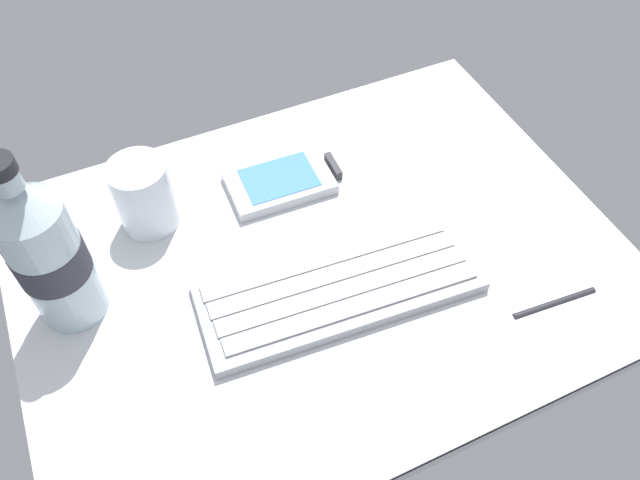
# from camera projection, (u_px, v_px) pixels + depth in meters

# --- Properties ---
(ground_plane) EXTENTS (0.64, 0.48, 0.03)m
(ground_plane) POSITION_uv_depth(u_px,v_px,m) (321.00, 264.00, 0.69)
(ground_plane) COLOR silver
(keyboard) EXTENTS (0.30, 0.13, 0.02)m
(keyboard) POSITION_uv_depth(u_px,v_px,m) (341.00, 285.00, 0.65)
(keyboard) COLOR #93969B
(keyboard) RESTS_ON ground_plane
(handheld_device) EXTENTS (0.13, 0.08, 0.02)m
(handheld_device) POSITION_uv_depth(u_px,v_px,m) (285.00, 180.00, 0.74)
(handheld_device) COLOR #B7BABF
(handheld_device) RESTS_ON ground_plane
(juice_cup) EXTENTS (0.06, 0.06, 0.09)m
(juice_cup) POSITION_uv_depth(u_px,v_px,m) (145.00, 197.00, 0.68)
(juice_cup) COLOR silver
(juice_cup) RESTS_ON ground_plane
(water_bottle) EXTENTS (0.07, 0.07, 0.21)m
(water_bottle) POSITION_uv_depth(u_px,v_px,m) (47.00, 253.00, 0.57)
(water_bottle) COLOR silver
(water_bottle) RESTS_ON ground_plane
(stylus_pen) EXTENTS (0.10, 0.01, 0.01)m
(stylus_pen) POSITION_uv_depth(u_px,v_px,m) (555.00, 302.00, 0.64)
(stylus_pen) COLOR #26262B
(stylus_pen) RESTS_ON ground_plane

